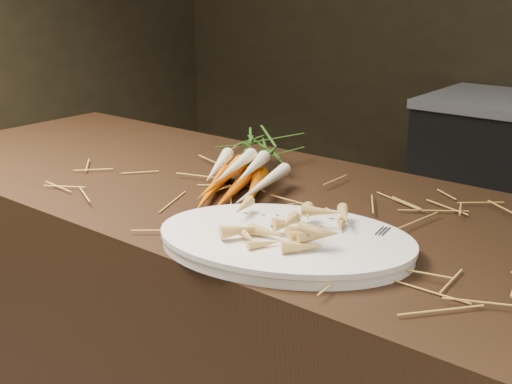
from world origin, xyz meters
TOP-DOWN VIEW (x-y plane):
  - straw_bedding at (0.00, 0.30)m, footprint 1.40×0.60m
  - root_veg_bunch at (-0.28, 0.37)m, footprint 0.35×0.50m
  - serving_platter at (0.02, 0.10)m, footprint 0.51×0.43m
  - roasted_veg_heap at (0.02, 0.10)m, footprint 0.26×0.22m
  - serving_fork at (0.18, 0.14)m, footprint 0.04×0.17m

SIDE VIEW (x-z plane):
  - straw_bedding at x=0.00m, z-range 0.90..0.92m
  - serving_platter at x=0.02m, z-range 0.90..0.92m
  - serving_fork at x=0.18m, z-range 0.92..0.93m
  - root_veg_bunch at x=-0.28m, z-range 0.90..0.99m
  - roasted_veg_heap at x=0.02m, z-range 0.92..0.97m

